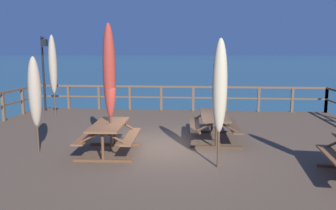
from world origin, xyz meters
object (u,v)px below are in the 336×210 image
at_px(picnic_table_mid_right, 109,132).
at_px(patio_umbrella_tall_back_right, 109,72).
at_px(patio_umbrella_tall_back_left, 53,65).
at_px(patio_umbrella_short_front, 35,92).
at_px(picnic_table_back_left, 214,121).
at_px(lamp_post_hooked, 44,62).
at_px(patio_umbrella_tall_mid_right, 220,87).

height_order(picnic_table_mid_right, patio_umbrella_tall_back_right, patio_umbrella_tall_back_right).
bearing_deg(patio_umbrella_tall_back_left, patio_umbrella_short_front, -71.26).
height_order(picnic_table_back_left, lamp_post_hooked, lamp_post_hooked).
bearing_deg(patio_umbrella_tall_back_left, picnic_table_mid_right, -53.62).
bearing_deg(lamp_post_hooked, picnic_table_back_left, -30.66).
bearing_deg(patio_umbrella_short_front, patio_umbrella_tall_mid_right, -8.74).
xyz_separation_m(picnic_table_back_left, patio_umbrella_tall_back_right, (-2.67, -1.46, 1.50)).
height_order(picnic_table_back_left, patio_umbrella_tall_mid_right, patio_umbrella_tall_mid_right).
bearing_deg(lamp_post_hooked, patio_umbrella_tall_back_left, -49.97).
bearing_deg(picnic_table_back_left, lamp_post_hooked, 149.34).
distance_m(patio_umbrella_tall_mid_right, lamp_post_hooked, 9.53).
xyz_separation_m(patio_umbrella_tall_back_left, patio_umbrella_short_front, (1.64, -4.83, -0.48)).
height_order(patio_umbrella_tall_back_left, lamp_post_hooked, patio_umbrella_tall_back_left).
bearing_deg(lamp_post_hooked, patio_umbrella_short_front, -67.03).
bearing_deg(patio_umbrella_tall_back_right, picnic_table_mid_right, -118.30).
distance_m(patio_umbrella_tall_back_left, lamp_post_hooked, 1.29).
distance_m(patio_umbrella_tall_back_right, patio_umbrella_tall_mid_right, 2.81).
distance_m(picnic_table_back_left, patio_umbrella_tall_back_left, 7.07).
bearing_deg(patio_umbrella_short_front, patio_umbrella_tall_back_left, 108.74).
relative_size(patio_umbrella_short_front, lamp_post_hooked, 0.77).
bearing_deg(picnic_table_mid_right, patio_umbrella_tall_mid_right, -17.42).
bearing_deg(patio_umbrella_tall_mid_right, picnic_table_back_left, 89.45).
xyz_separation_m(picnic_table_back_left, patio_umbrella_short_front, (-4.52, -1.68, 0.99)).
xyz_separation_m(picnic_table_back_left, patio_umbrella_tall_mid_right, (-0.02, -2.37, 1.24)).
xyz_separation_m(patio_umbrella_tall_back_right, patio_umbrella_tall_mid_right, (2.65, -0.90, -0.26)).
distance_m(picnic_table_mid_right, patio_umbrella_short_front, 2.07).
bearing_deg(picnic_table_mid_right, patio_umbrella_tall_back_right, 61.70).
distance_m(patio_umbrella_tall_back_right, lamp_post_hooked, 7.07).
height_order(picnic_table_mid_right, patio_umbrella_tall_back_left, patio_umbrella_tall_back_left).
xyz_separation_m(patio_umbrella_tall_back_right, patio_umbrella_short_front, (-1.84, -0.21, -0.51)).
height_order(picnic_table_mid_right, lamp_post_hooked, lamp_post_hooked).
relative_size(picnic_table_mid_right, patio_umbrella_short_front, 0.74).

